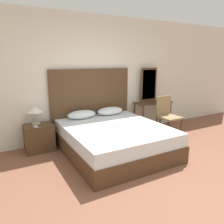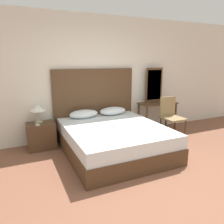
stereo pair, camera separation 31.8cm
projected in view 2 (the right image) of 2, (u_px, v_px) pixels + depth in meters
name	position (u px, v px, depth m)	size (l,w,h in m)	color
ground_plane	(153.00, 189.00, 3.01)	(16.00, 16.00, 0.00)	brown
wall_back	(92.00, 78.00, 4.88)	(10.00, 0.06, 2.70)	silver
bed	(114.00, 140.00, 4.16)	(1.78, 2.03, 0.53)	#4C331E
headboard	(95.00, 103.00, 4.96)	(1.87, 0.05, 1.56)	#4C331E
pillow_left	(84.00, 114.00, 4.65)	(0.62, 0.32, 0.18)	silver
pillow_right	(113.00, 111.00, 4.93)	(0.62, 0.32, 0.18)	silver
phone_on_bed	(115.00, 127.00, 4.03)	(0.09, 0.16, 0.01)	#B7B7BC
nightstand	(41.00, 136.00, 4.38)	(0.54, 0.41, 0.52)	#4C331E
table_lamp	(38.00, 108.00, 4.31)	(0.31, 0.31, 0.36)	tan
phone_on_nightstand	(37.00, 125.00, 4.20)	(0.09, 0.16, 0.01)	#B7B7BC
vanity_desk	(157.00, 108.00, 5.39)	(0.94, 0.44, 0.72)	#4C331E
vanity_mirror	(154.00, 85.00, 5.43)	(0.47, 0.03, 0.84)	#4C331E
chair	(171.00, 115.00, 4.95)	(0.43, 0.47, 0.93)	olive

